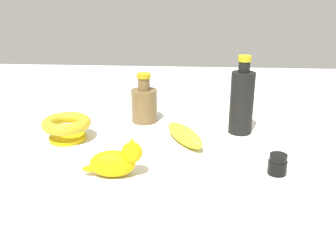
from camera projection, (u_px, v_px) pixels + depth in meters
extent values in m
plane|color=silver|center=(168.00, 151.00, 0.96)|extent=(2.00, 2.00, 0.00)
cylinder|color=brown|center=(144.00, 106.00, 1.14)|extent=(0.08, 0.08, 0.10)
cylinder|color=brown|center=(144.00, 84.00, 1.11)|extent=(0.04, 0.04, 0.04)
cylinder|color=#B49412|center=(144.00, 76.00, 1.11)|extent=(0.04, 0.04, 0.01)
ellipsoid|color=yellow|center=(184.00, 135.00, 0.99)|extent=(0.12, 0.16, 0.05)
cylinder|color=#E1B70C|center=(68.00, 138.00, 1.02)|extent=(0.10, 0.10, 0.01)
torus|color=gold|center=(66.00, 123.00, 1.01)|extent=(0.13, 0.13, 0.03)
cylinder|color=black|center=(277.00, 167.00, 0.84)|extent=(0.04, 0.04, 0.03)
cylinder|color=gold|center=(278.00, 161.00, 0.83)|extent=(0.03, 0.03, 0.00)
cylinder|color=black|center=(278.00, 158.00, 0.83)|extent=(0.04, 0.04, 0.01)
cylinder|color=black|center=(242.00, 103.00, 1.04)|extent=(0.06, 0.06, 0.17)
cylinder|color=black|center=(244.00, 67.00, 1.00)|extent=(0.03, 0.03, 0.03)
cylinder|color=gold|center=(245.00, 58.00, 1.00)|extent=(0.03, 0.03, 0.02)
ellipsoid|color=#DEB30A|center=(113.00, 164.00, 0.82)|extent=(0.10, 0.06, 0.06)
sphere|color=#DEB30A|center=(132.00, 152.00, 0.81)|extent=(0.05, 0.05, 0.05)
cone|color=#DEB30A|center=(132.00, 142.00, 0.82)|extent=(0.02, 0.02, 0.02)
cone|color=#DEB30A|center=(131.00, 146.00, 0.79)|extent=(0.02, 0.02, 0.02)
ellipsoid|color=#DEB30A|center=(92.00, 169.00, 0.82)|extent=(0.05, 0.02, 0.02)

